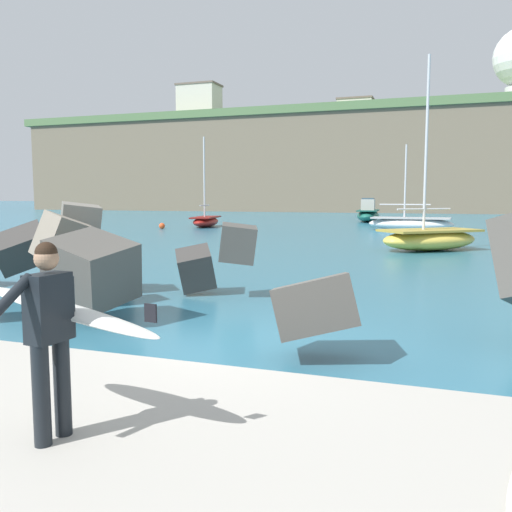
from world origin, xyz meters
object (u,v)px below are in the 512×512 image
station_building_central (356,110)px  station_building_west (199,102)px  boat_near_left (206,221)px  mooring_buoy_inner (162,226)px  boat_near_right (430,238)px  boat_near_centre (410,223)px  boat_mid_centre (368,214)px  surfer_with_board (56,323)px

station_building_central → station_building_west: bearing=-153.0°
boat_near_left → mooring_buoy_inner: 4.01m
boat_near_right → station_building_central: bearing=101.5°
station_building_central → boat_near_right: bearing=-78.5°
boat_near_left → boat_near_centre: size_ratio=1.16×
boat_near_left → station_building_west: (-23.27, 48.78, 18.13)m
boat_near_left → station_building_central: station_building_central is taller
mooring_buoy_inner → boat_near_right: bearing=-28.1°
boat_near_right → station_building_central: 78.57m
boat_mid_centre → station_building_west: station_building_west is taller
boat_near_right → boat_mid_centre: bearing=103.3°
station_building_west → boat_near_left: bearing=-64.5°
boat_mid_centre → station_building_central: station_building_central is taller
boat_near_centre → boat_near_right: boat_near_right is taller
boat_near_right → station_building_central: (-15.35, 75.12, 17.17)m
boat_near_right → boat_mid_centre: 26.98m
boat_near_right → station_building_west: size_ratio=1.18×
boat_near_right → mooring_buoy_inner: (-18.98, 10.11, -0.33)m
boat_near_centre → boat_mid_centre: bearing=110.5°
station_building_west → boat_near_right: bearing=-57.1°
boat_near_right → station_building_west: bearing=122.9°
station_building_central → boat_mid_centre: bearing=-79.4°
boat_near_left → boat_mid_centre: boat_near_left is taller
boat_near_right → boat_near_left: bearing=141.4°
boat_near_right → station_building_central: size_ratio=1.32×
boat_near_left → station_building_central: (1.72, 61.49, 17.24)m
surfer_with_board → boat_near_left: boat_near_left is taller
surfer_with_board → boat_near_centre: (0.94, 35.30, -0.76)m
surfer_with_board → boat_near_centre: boat_near_centre is taller
station_building_west → boat_near_centre: bearing=-51.3°
boat_mid_centre → mooring_buoy_inner: 20.58m
mooring_buoy_inner → station_building_west: size_ratio=0.06×
boat_mid_centre → station_building_west: (-34.11, 36.15, 17.87)m
surfer_with_board → boat_near_right: 21.41m
station_building_west → station_building_central: station_building_west is taller
boat_near_right → mooring_buoy_inner: size_ratio=19.06×
boat_near_left → boat_near_right: size_ratio=0.82×
surfer_with_board → boat_near_left: size_ratio=0.31×
boat_mid_centre → mooring_buoy_inner: boat_mid_centre is taller
boat_mid_centre → station_building_central: 52.53m
boat_near_left → station_building_west: 57.00m
boat_near_left → boat_near_right: 21.84m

